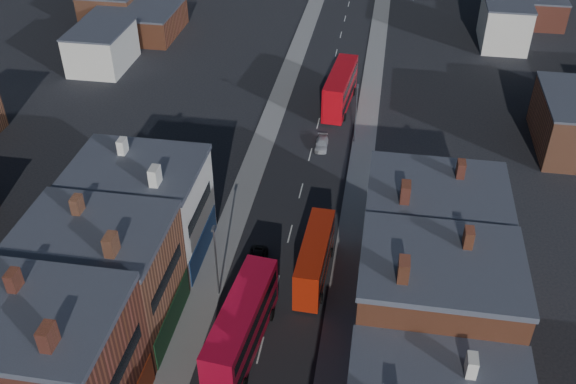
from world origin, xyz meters
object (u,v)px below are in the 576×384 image
(bus_0, at_px, (242,326))
(bus_1, at_px, (315,258))
(car_2, at_px, (257,259))
(car_3, at_px, (322,144))
(bus_2, at_px, (340,88))

(bus_0, bearing_deg, bus_1, 69.68)
(bus_1, bearing_deg, car_2, 172.75)
(bus_1, bearing_deg, car_3, 97.28)
(bus_2, bearing_deg, car_3, -90.77)
(car_2, bearing_deg, bus_1, -13.18)
(car_2, xyz_separation_m, car_3, (3.69, 23.05, 0.00))
(bus_1, relative_size, car_3, 2.77)
(bus_2, bearing_deg, car_2, -93.04)
(bus_1, bearing_deg, bus_2, 93.74)
(bus_2, height_order, car_3, bus_2)
(car_2, distance_m, car_3, 23.35)
(bus_2, bearing_deg, bus_0, -89.90)
(bus_1, height_order, car_3, bus_1)
(bus_1, relative_size, car_2, 2.66)
(bus_0, relative_size, car_2, 3.17)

